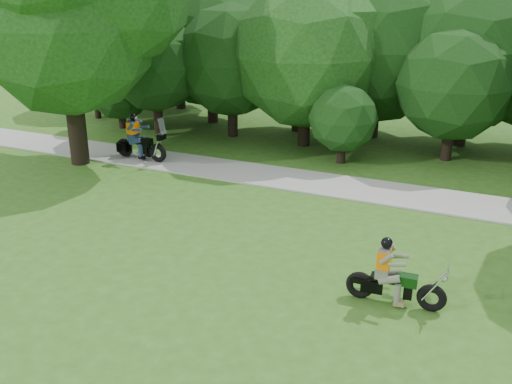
% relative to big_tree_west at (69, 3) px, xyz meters
% --- Properties ---
extents(ground, '(100.00, 100.00, 0.00)m').
position_rel_big_tree_west_xyz_m(ground, '(10.54, -6.85, -5.76)').
color(ground, '#36611B').
rests_on(ground, ground).
extents(walkway, '(60.00, 2.20, 0.06)m').
position_rel_big_tree_west_xyz_m(walkway, '(10.54, 1.15, -5.73)').
color(walkway, '#A5A59F').
rests_on(walkway, ground).
extents(tree_line, '(39.22, 11.51, 7.21)m').
position_rel_big_tree_west_xyz_m(tree_line, '(11.72, 7.38, -2.15)').
color(tree_line, black).
rests_on(tree_line, ground).
extents(big_tree_west, '(8.64, 6.56, 9.96)m').
position_rel_big_tree_west_xyz_m(big_tree_west, '(0.00, 0.00, 0.00)').
color(big_tree_west, black).
rests_on(big_tree_west, ground).
extents(chopper_motorcycle, '(2.12, 0.57, 1.51)m').
position_rel_big_tree_west_xyz_m(chopper_motorcycle, '(12.89, -5.53, -5.20)').
color(chopper_motorcycle, black).
rests_on(chopper_motorcycle, ground).
extents(touring_motorcycle, '(2.33, 0.72, 1.78)m').
position_rel_big_tree_west_xyz_m(touring_motorcycle, '(1.83, 0.87, -5.05)').
color(touring_motorcycle, black).
rests_on(touring_motorcycle, walkway).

